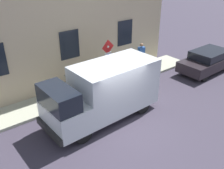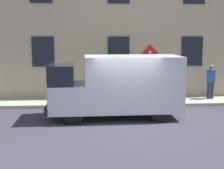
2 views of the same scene
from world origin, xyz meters
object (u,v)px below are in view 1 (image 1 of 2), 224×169
bicycle_orange (105,74)px  pedestrian (141,55)px  bicycle_black (90,78)px  delivery_van (104,91)px  bicycle_red (75,83)px  sign_post_stacked (108,58)px  parked_hatchback (207,61)px  litter_bin (77,90)px

bicycle_orange → pedestrian: (-0.15, -2.74, 0.56)m
bicycle_orange → pedestrian: pedestrian is taller
bicycle_black → pedestrian: size_ratio=1.00×
delivery_van → bicycle_red: bearing=-94.8°
sign_post_stacked → bicycle_orange: sign_post_stacked is taller
parked_hatchback → litter_bin: parked_hatchback is taller
bicycle_orange → litter_bin: 2.59m
sign_post_stacked → bicycle_black: sign_post_stacked is taller
bicycle_orange → parked_hatchback: bearing=159.9°
delivery_van → parked_hatchback: bearing=179.4°
parked_hatchback → bicycle_orange: 6.65m
pedestrian → litter_bin: bearing=-64.9°
delivery_van → parked_hatchback: 8.24m
bicycle_black → bicycle_red: size_ratio=1.00×
litter_bin → pedestrian: bearing=-81.9°
bicycle_orange → litter_bin: bearing=24.5°
sign_post_stacked → litter_bin: sign_post_stacked is taller
parked_hatchback → bicycle_orange: (2.78, 6.04, -0.22)m
parked_hatchback → bicycle_red: (2.78, 8.06, -0.22)m
parked_hatchback → litter_bin: bearing=-13.7°
parked_hatchback → bicycle_red: size_ratio=2.35×
parked_hatchback → bicycle_red: 8.53m
delivery_van → bicycle_orange: 3.74m
parked_hatchback → sign_post_stacked: bearing=-16.1°
delivery_van → bicycle_black: size_ratio=3.13×
delivery_van → bicycle_black: delivery_van is taller
pedestrian → litter_bin: size_ratio=1.91×
sign_post_stacked → bicycle_black: bearing=24.6°
pedestrian → parked_hatchback: bearing=68.5°
delivery_van → bicycle_black: 3.26m
sign_post_stacked → pedestrian: size_ratio=1.54×
bicycle_red → bicycle_black: bearing=-177.8°
litter_bin → parked_hatchback: bearing=-102.6°
bicycle_black → litter_bin: litter_bin is taller
delivery_van → pedestrian: size_ratio=3.13×
bicycle_black → bicycle_red: bearing=-6.5°
parked_hatchback → pedestrian: (2.63, 3.30, 0.34)m
pedestrian → bicycle_black: bearing=-75.2°
sign_post_stacked → litter_bin: size_ratio=2.94×
delivery_van → bicycle_red: size_ratio=3.14×
bicycle_black → parked_hatchback: bearing=152.0°
delivery_van → litter_bin: size_ratio=5.98×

